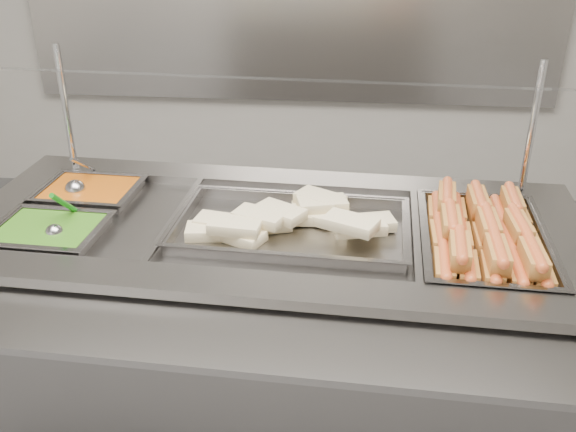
# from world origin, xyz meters

# --- Properties ---
(steam_counter) EXTENTS (1.80, 0.87, 0.85)m
(steam_counter) POSITION_xyz_m (0.14, 0.40, 0.42)
(steam_counter) COLOR slate
(steam_counter) RESTS_ON ground
(tray_rail) EXTENTS (1.70, 0.43, 0.05)m
(tray_rail) POSITION_xyz_m (0.11, -0.08, 0.80)
(tray_rail) COLOR gray
(tray_rail) RESTS_ON steam_counter
(sneeze_guard) EXTENTS (1.56, 0.35, 0.41)m
(sneeze_guard) POSITION_xyz_m (0.15, 0.60, 1.19)
(sneeze_guard) COLOR silver
(sneeze_guard) RESTS_ON steam_counter
(pan_hotdogs) EXTENTS (0.35, 0.53, 0.09)m
(pan_hotdogs) POSITION_xyz_m (0.72, 0.37, 0.80)
(pan_hotdogs) COLOR gray
(pan_hotdogs) RESTS_ON steam_counter
(pan_wraps) EXTENTS (0.66, 0.41, 0.07)m
(pan_wraps) POSITION_xyz_m (0.19, 0.39, 0.82)
(pan_wraps) COLOR gray
(pan_wraps) RESTS_ON steam_counter
(pan_beans) EXTENTS (0.29, 0.24, 0.09)m
(pan_beans) POSITION_xyz_m (-0.46, 0.56, 0.81)
(pan_beans) COLOR gray
(pan_beans) RESTS_ON steam_counter
(pan_peas) EXTENTS (0.29, 0.24, 0.09)m
(pan_peas) POSITION_xyz_m (-0.48, 0.29, 0.81)
(pan_peas) COLOR gray
(pan_peas) RESTS_ON steam_counter
(hotdogs_in_buns) EXTENTS (0.31, 0.50, 0.11)m
(hotdogs_in_buns) POSITION_xyz_m (0.72, 0.37, 0.85)
(hotdogs_in_buns) COLOR brown
(hotdogs_in_buns) RESTS_ON pan_hotdogs
(tortilla_wraps) EXTENTS (0.59, 0.33, 0.09)m
(tortilla_wraps) POSITION_xyz_m (0.19, 0.40, 0.85)
(tortilla_wraps) COLOR beige
(tortilla_wraps) RESTS_ON pan_wraps
(ladle) EXTENTS (0.07, 0.18, 0.14)m
(ladle) POSITION_xyz_m (-0.50, 0.55, 0.85)
(ladle) COLOR #B5B6BA
(ladle) RESTS_ON pan_beans
(serving_spoon) EXTENTS (0.05, 0.16, 0.14)m
(serving_spoon) POSITION_xyz_m (-0.45, 0.28, 0.85)
(serving_spoon) COLOR #B5B6BA
(serving_spoon) RESTS_ON pan_peas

